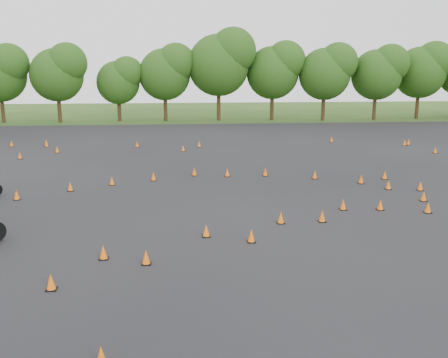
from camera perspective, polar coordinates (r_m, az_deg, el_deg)
ground at (r=19.13m, az=1.10°, el=-6.15°), size 140.00×140.00×0.00m
asphalt_pad at (r=24.85m, az=-0.42°, el=-1.67°), size 62.00×62.00×0.00m
treeline at (r=53.42m, az=-1.43°, el=11.06°), size 86.57×32.20×11.02m
traffic_cones at (r=24.40m, az=-0.56°, el=-1.40°), size 36.41×33.16×0.45m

